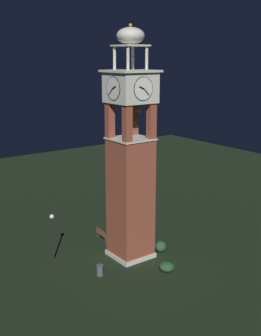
% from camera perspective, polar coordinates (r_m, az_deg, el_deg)
% --- Properties ---
extents(ground, '(80.00, 80.00, 0.00)m').
position_cam_1_polar(ground, '(35.80, 0.00, -11.43)').
color(ground, black).
extents(clock_tower, '(3.39, 3.39, 17.91)m').
position_cam_1_polar(clock_tower, '(33.25, -0.00, 0.10)').
color(clock_tower, brown).
rests_on(clock_tower, ground).
extents(park_bench, '(0.58, 1.63, 0.95)m').
position_cam_1_polar(park_bench, '(38.57, -3.78, -8.70)').
color(park_bench, brown).
rests_on(park_bench, ground).
extents(lamp_post, '(0.36, 0.36, 3.80)m').
position_cam_1_polar(lamp_post, '(34.59, -10.25, -7.83)').
color(lamp_post, black).
rests_on(lamp_post, ground).
extents(trash_bin, '(0.52, 0.52, 0.80)m').
position_cam_1_polar(trash_bin, '(32.77, -4.04, -13.27)').
color(trash_bin, '#4C4C51').
rests_on(trash_bin, ground).
extents(shrub_near_entry, '(1.13, 1.13, 0.70)m').
position_cam_1_polar(shrub_near_entry, '(33.38, 4.79, -12.83)').
color(shrub_near_entry, '#234C28').
rests_on(shrub_near_entry, ground).
extents(shrub_left_of_tower, '(0.99, 0.99, 0.94)m').
position_cam_1_polar(shrub_left_of_tower, '(36.29, 3.97, -10.27)').
color(shrub_left_of_tower, '#234C28').
rests_on(shrub_left_of_tower, ground).
extents(shrub_behind_bench, '(0.79, 0.79, 1.00)m').
position_cam_1_polar(shrub_behind_bench, '(38.73, -0.30, -8.53)').
color(shrub_behind_bench, '#234C28').
rests_on(shrub_behind_bench, ground).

